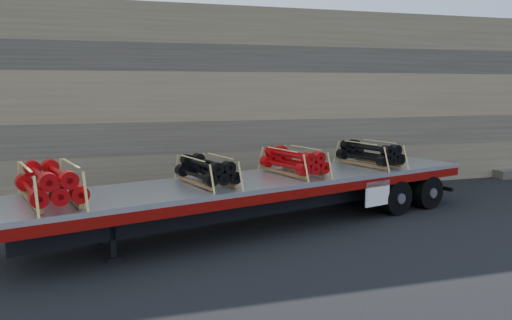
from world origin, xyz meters
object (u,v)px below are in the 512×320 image
Objects in this scene: bundle_rear at (370,154)px; bundle_midfront at (207,171)px; bundle_midrear at (294,162)px; trailer at (263,202)px; bundle_front at (50,184)px.

bundle_midfront is at bearing 180.00° from bundle_rear.
bundle_rear is at bearing 0.00° from bundle_midrear.
bundle_midrear is at bearing -0.00° from trailer.
bundle_front is 10.12m from bundle_rear.
bundle_front is 4.01m from bundle_midfront.
bundle_rear reaches higher than bundle_midfront.
bundle_midrear reaches higher than bundle_midfront.
trailer is 7.11× the size of bundle_midfront.
bundle_midfront is at bearing 180.00° from trailer.
bundle_rear is (5.88, 1.65, 0.02)m from bundle_midfront.
bundle_midrear is 3.18m from bundle_rear.
bundle_midfront is at bearing 0.00° from bundle_front.
bundle_midfront is 0.94× the size of bundle_rear.
bundle_rear is (9.74, 2.73, -0.04)m from bundle_front.
bundle_midrear is at bearing 0.00° from bundle_front.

